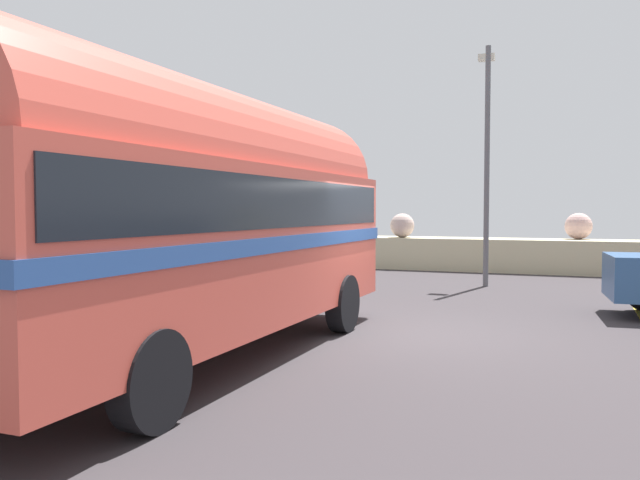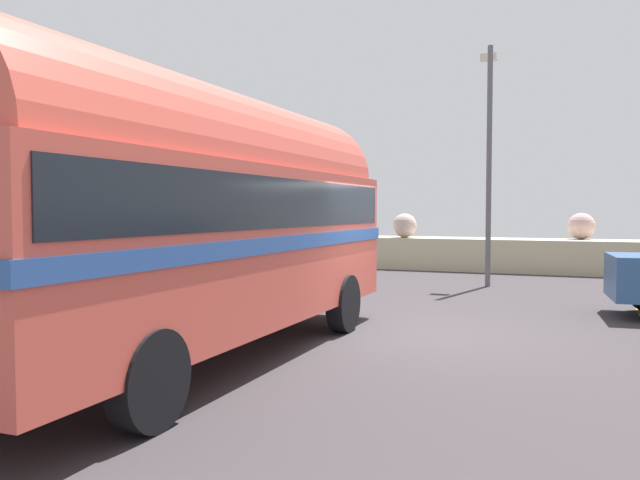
% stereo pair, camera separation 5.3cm
% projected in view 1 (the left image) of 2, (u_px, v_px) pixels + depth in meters
% --- Properties ---
extents(ground, '(32.00, 26.00, 0.02)m').
position_uv_depth(ground, '(401.00, 334.00, 10.63)').
color(ground, '#353033').
extents(breakwater, '(31.36, 1.89, 2.39)m').
position_uv_depth(breakwater, '(479.00, 252.00, 21.68)').
color(breakwater, '#BFB692').
rests_on(breakwater, ground).
extents(vintage_coach, '(2.51, 8.60, 3.70)m').
position_uv_depth(vintage_coach, '(201.00, 211.00, 8.62)').
color(vintage_coach, black).
rests_on(vintage_coach, ground).
extents(lamp_post, '(0.45, 1.08, 6.37)m').
position_uv_depth(lamp_post, '(487.00, 152.00, 17.06)').
color(lamp_post, '#5B5B60').
rests_on(lamp_post, ground).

